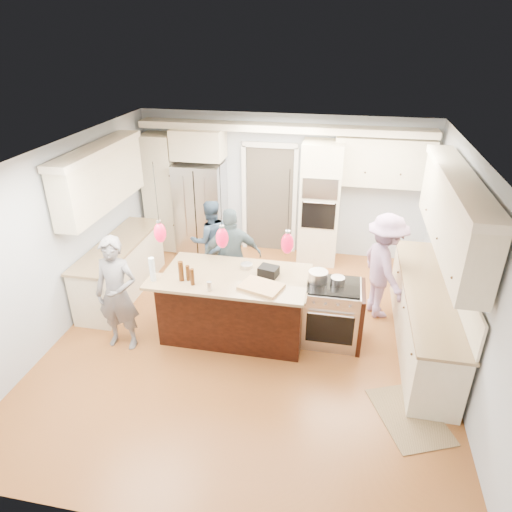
{
  "coord_description": "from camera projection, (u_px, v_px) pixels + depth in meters",
  "views": [
    {
      "loc": [
        1.13,
        -5.37,
        4.11
      ],
      "look_at": [
        0.0,
        0.35,
        1.15
      ],
      "focal_mm": 32.0,
      "sensor_mm": 36.0,
      "label": 1
    }
  ],
  "objects": [
    {
      "name": "ground_plane",
      "position": [
        251.0,
        336.0,
        6.75
      ],
      "size": [
        6.0,
        6.0,
        0.0
      ],
      "primitive_type": "plane",
      "color": "#B06830",
      "rests_on": "ground"
    },
    {
      "name": "room_shell",
      "position": [
        251.0,
        222.0,
        5.93
      ],
      "size": [
        5.54,
        6.04,
        2.72
      ],
      "color": "#B2BCC6",
      "rests_on": "ground"
    },
    {
      "name": "refrigerator",
      "position": [
        201.0,
        208.0,
        8.92
      ],
      "size": [
        0.9,
        0.7,
        1.8
      ],
      "primitive_type": "cube",
      "color": "#B7B7BC",
      "rests_on": "ground"
    },
    {
      "name": "oven_column",
      "position": [
        320.0,
        204.0,
        8.44
      ],
      "size": [
        0.72,
        0.69,
        2.3
      ],
      "color": "beige",
      "rests_on": "ground"
    },
    {
      "name": "back_upper_cabinets",
      "position": [
        242.0,
        171.0,
        8.54
      ],
      "size": [
        5.3,
        0.61,
        2.54
      ],
      "color": "beige",
      "rests_on": "ground"
    },
    {
      "name": "right_counter_run",
      "position": [
        434.0,
        280.0,
        6.12
      ],
      "size": [
        0.64,
        3.1,
        2.51
      ],
      "color": "beige",
      "rests_on": "ground"
    },
    {
      "name": "left_cabinets",
      "position": [
        114.0,
        236.0,
        7.4
      ],
      "size": [
        0.64,
        2.3,
        2.51
      ],
      "color": "beige",
      "rests_on": "ground"
    },
    {
      "name": "kitchen_island",
      "position": [
        236.0,
        304.0,
        6.64
      ],
      "size": [
        2.1,
        1.46,
        1.12
      ],
      "color": "black",
      "rests_on": "ground"
    },
    {
      "name": "island_range",
      "position": [
        333.0,
        313.0,
        6.48
      ],
      "size": [
        0.82,
        0.71,
        0.92
      ],
      "color": "#B7B7BC",
      "rests_on": "ground"
    },
    {
      "name": "pendant_lights",
      "position": [
        222.0,
        238.0,
        5.53
      ],
      "size": [
        1.75,
        0.15,
        1.03
      ],
      "color": "black",
      "rests_on": "ground"
    },
    {
      "name": "person_bar_end",
      "position": [
        117.0,
        294.0,
        6.21
      ],
      "size": [
        0.62,
        0.41,
        1.68
      ],
      "primitive_type": "imported",
      "rotation": [
        0.0,
        0.0,
        -0.01
      ],
      "color": "slate",
      "rests_on": "ground"
    },
    {
      "name": "person_far_left",
      "position": [
        211.0,
        240.0,
        8.01
      ],
      "size": [
        0.89,
        0.84,
        1.47
      ],
      "primitive_type": "imported",
      "rotation": [
        0.0,
        0.0,
        3.66
      ],
      "color": "#324761",
      "rests_on": "ground"
    },
    {
      "name": "person_far_right",
      "position": [
        232.0,
        257.0,
        7.26
      ],
      "size": [
        1.03,
        0.7,
        1.63
      ],
      "primitive_type": "imported",
      "rotation": [
        0.0,
        0.0,
        3.49
      ],
      "color": "#4E636D",
      "rests_on": "ground"
    },
    {
      "name": "person_range_side",
      "position": [
        384.0,
        267.0,
        6.91
      ],
      "size": [
        0.98,
        1.24,
        1.68
      ],
      "primitive_type": "imported",
      "rotation": [
        0.0,
        0.0,
        1.95
      ],
      "color": "#9A78A1",
      "rests_on": "ground"
    },
    {
      "name": "floor_rug",
      "position": [
        409.0,
        416.0,
        5.36
      ],
      "size": [
        1.02,
        1.19,
        0.01
      ],
      "primitive_type": "cube",
      "rotation": [
        0.0,
        0.0,
        0.39
      ],
      "color": "#8B704C",
      "rests_on": "ground"
    },
    {
      "name": "water_bottle",
      "position": [
        152.0,
        269.0,
        5.91
      ],
      "size": [
        0.08,
        0.08,
        0.33
      ],
      "primitive_type": "cylinder",
      "rotation": [
        0.0,
        0.0,
        -0.06
      ],
      "color": "silver",
      "rests_on": "kitchen_island"
    },
    {
      "name": "beer_bottle_a",
      "position": [
        188.0,
        273.0,
        5.94
      ],
      "size": [
        0.06,
        0.06,
        0.21
      ],
      "primitive_type": "cylinder",
      "rotation": [
        0.0,
        0.0,
        0.23
      ],
      "color": "#3F200B",
      "rests_on": "kitchen_island"
    },
    {
      "name": "beer_bottle_b",
      "position": [
        192.0,
        277.0,
        5.83
      ],
      "size": [
        0.07,
        0.07,
        0.23
      ],
      "primitive_type": "cylinder",
      "rotation": [
        0.0,
        0.0,
        0.28
      ],
      "color": "#3F200B",
      "rests_on": "kitchen_island"
    },
    {
      "name": "beer_bottle_c",
      "position": [
        181.0,
        271.0,
        5.92
      ],
      "size": [
        0.07,
        0.07,
        0.27
      ],
      "primitive_type": "cylinder",
      "rotation": [
        0.0,
        0.0,
        -0.05
      ],
      "color": "#3F200B",
      "rests_on": "kitchen_island"
    },
    {
      "name": "drink_can",
      "position": [
        209.0,
        286.0,
        5.73
      ],
      "size": [
        0.09,
        0.09,
        0.12
      ],
      "primitive_type": "cylinder",
      "rotation": [
        0.0,
        0.0,
        -0.42
      ],
      "color": "#B7B7BC",
      "rests_on": "kitchen_island"
    },
    {
      "name": "cutting_board",
      "position": [
        261.0,
        287.0,
        5.79
      ],
      "size": [
        0.6,
        0.51,
        0.04
      ],
      "primitive_type": "cube",
      "rotation": [
        0.0,
        0.0,
        -0.31
      ],
      "color": "tan",
      "rests_on": "kitchen_island"
    },
    {
      "name": "pot_large",
      "position": [
        318.0,
        276.0,
        6.32
      ],
      "size": [
        0.27,
        0.27,
        0.16
      ],
      "primitive_type": "cylinder",
      "color": "#B7B7BC",
      "rests_on": "island_range"
    },
    {
      "name": "pot_small",
      "position": [
        338.0,
        280.0,
        6.28
      ],
      "size": [
        0.2,
        0.2,
        0.1
      ],
      "primitive_type": "cylinder",
      "color": "#B7B7BC",
      "rests_on": "island_range"
    }
  ]
}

